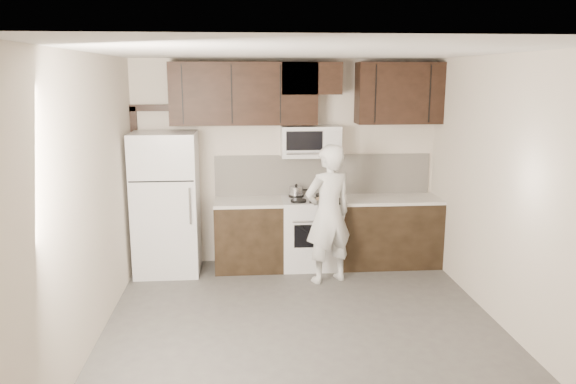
{
  "coord_description": "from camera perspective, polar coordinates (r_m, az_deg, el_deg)",
  "views": [
    {
      "loc": [
        -0.59,
        -5.12,
        2.5
      ],
      "look_at": [
        -0.09,
        0.9,
        1.23
      ],
      "focal_mm": 35.0,
      "sensor_mm": 36.0,
      "label": 1
    }
  ],
  "objects": [
    {
      "name": "floor",
      "position": [
        5.73,
        1.68,
        -13.98
      ],
      "size": [
        4.5,
        4.5,
        0.0
      ],
      "primitive_type": "plane",
      "color": "#4C4A47",
      "rests_on": "ground"
    },
    {
      "name": "pizza",
      "position": [
        7.16,
        3.9,
        -0.73
      ],
      "size": [
        0.33,
        0.33,
        0.02
      ],
      "primitive_type": "cylinder",
      "rotation": [
        0.0,
        0.0,
        -0.27
      ],
      "color": "#D1B08C",
      "rests_on": "baking_tray"
    },
    {
      "name": "person",
      "position": [
        6.78,
        4.11,
        -2.26
      ],
      "size": [
        0.73,
        0.61,
        1.7
      ],
      "primitive_type": "imported",
      "rotation": [
        0.0,
        0.0,
        3.52
      ],
      "color": "silver",
      "rests_on": "floor"
    },
    {
      "name": "backsplash",
      "position": [
        7.56,
        3.6,
        1.8
      ],
      "size": [
        2.9,
        0.02,
        0.54
      ],
      "primitive_type": "cube",
      "color": "silver",
      "rests_on": "counter_run"
    },
    {
      "name": "ceiling",
      "position": [
        5.16,
        1.86,
        14.1
      ],
      "size": [
        4.5,
        4.5,
        0.0
      ],
      "primitive_type": "plane",
      "rotation": [
        3.14,
        0.0,
        0.0
      ],
      "color": "white",
      "rests_on": "back_wall"
    },
    {
      "name": "saucepan",
      "position": [
        7.41,
        0.85,
        0.05
      ],
      "size": [
        0.32,
        0.18,
        0.18
      ],
      "color": "silver",
      "rests_on": "stove"
    },
    {
      "name": "back_wall",
      "position": [
        7.49,
        -0.19,
        3.04
      ],
      "size": [
        4.0,
        0.0,
        4.0
      ],
      "primitive_type": "plane",
      "rotation": [
        1.57,
        0.0,
        0.0
      ],
      "color": "beige",
      "rests_on": "ground"
    },
    {
      "name": "microwave",
      "position": [
        7.29,
        2.29,
        5.17
      ],
      "size": [
        0.76,
        0.42,
        0.4
      ],
      "color": "silver",
      "rests_on": "upper_cabinets"
    },
    {
      "name": "stove",
      "position": [
        7.4,
        2.33,
        -4.12
      ],
      "size": [
        0.76,
        0.66,
        0.94
      ],
      "color": "silver",
      "rests_on": "floor"
    },
    {
      "name": "refrigerator",
      "position": [
        7.26,
        -12.25,
        -1.13
      ],
      "size": [
        0.8,
        0.76,
        1.8
      ],
      "color": "silver",
      "rests_on": "floor"
    },
    {
      "name": "upper_cabinets",
      "position": [
        7.25,
        1.58,
        10.15
      ],
      "size": [
        3.48,
        0.35,
        0.78
      ],
      "color": "black",
      "rests_on": "back_wall"
    },
    {
      "name": "counter_run",
      "position": [
        7.45,
        4.65,
        -4.09
      ],
      "size": [
        2.95,
        0.64,
        0.91
      ],
      "color": "black",
      "rests_on": "floor"
    },
    {
      "name": "door_trim",
      "position": [
        7.56,
        -14.84,
        1.94
      ],
      "size": [
        0.5,
        0.08,
        2.12
      ],
      "color": "black",
      "rests_on": "floor"
    },
    {
      "name": "baking_tray",
      "position": [
        7.16,
        3.9,
        -0.89
      ],
      "size": [
        0.46,
        0.39,
        0.02
      ],
      "primitive_type": "cube",
      "rotation": [
        0.0,
        0.0,
        -0.27
      ],
      "color": "black",
      "rests_on": "counter_run"
    }
  ]
}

